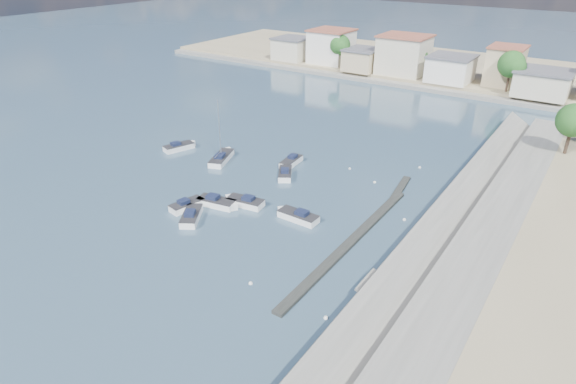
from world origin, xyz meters
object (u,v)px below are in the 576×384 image
object	(u,v)px
motorboat_g	(290,162)
motorboat_f	(285,173)
motorboat_b	(189,205)
sailboat	(222,157)
motorboat_e	(180,147)
motorboat_d	(243,202)
motorboat_h	(218,203)
motorboat_a	(192,215)
motorboat_c	(296,216)

from	to	relation	value
motorboat_g	motorboat_f	bearing A→B (deg)	-67.09
motorboat_b	sailboat	xyz separation A→B (m)	(-6.02, 12.74, 0.04)
motorboat_e	motorboat_g	distance (m)	17.37
motorboat_d	motorboat_h	distance (m)	2.90
motorboat_b	motorboat_d	world-z (taller)	same
motorboat_a	motorboat_c	world-z (taller)	same
motorboat_h	motorboat_b	bearing A→B (deg)	-138.64
motorboat_a	motorboat_e	xyz separation A→B (m)	(-15.91, 13.91, -0.00)
motorboat_c	motorboat_h	xyz separation A→B (m)	(-9.18, -2.56, -0.00)
motorboat_c	motorboat_g	size ratio (longest dim) A/B	1.09
motorboat_g	motorboat_c	bearing A→B (deg)	-53.56
sailboat	motorboat_b	bearing A→B (deg)	-64.72
motorboat_b	sailboat	bearing A→B (deg)	115.28
motorboat_a	motorboat_c	bearing A→B (deg)	33.25
motorboat_d	motorboat_g	bearing A→B (deg)	98.46
motorboat_e	motorboat_f	bearing A→B (deg)	3.36
motorboat_a	motorboat_f	xyz separation A→B (m)	(2.30, 14.98, -0.00)
motorboat_a	motorboat_g	xyz separation A→B (m)	(0.89, 18.33, 0.00)
motorboat_b	motorboat_g	xyz separation A→B (m)	(2.91, 16.78, 0.00)
motorboat_g	motorboat_b	bearing A→B (deg)	-99.85
motorboat_a	motorboat_d	bearing A→B (deg)	63.88
motorboat_e	motorboat_f	distance (m)	18.24
motorboat_e	sailboat	size ratio (longest dim) A/B	0.55
motorboat_d	motorboat_f	world-z (taller)	same
motorboat_f	motorboat_g	bearing A→B (deg)	112.91
motorboat_h	motorboat_e	bearing A→B (deg)	148.43
motorboat_a	motorboat_d	distance (m)	6.29
motorboat_e	motorboat_f	world-z (taller)	same
motorboat_b	motorboat_f	bearing A→B (deg)	72.13
motorboat_b	motorboat_e	size ratio (longest dim) A/B	0.92
motorboat_f	motorboat_g	world-z (taller)	same
motorboat_c	motorboat_e	xyz separation A→B (m)	(-25.62, 7.54, -0.00)
motorboat_h	motorboat_d	bearing A→B (deg)	39.54
motorboat_e	sailboat	world-z (taller)	sailboat
motorboat_e	sailboat	distance (m)	7.87
motorboat_g	sailboat	distance (m)	9.80
motorboat_c	motorboat_f	world-z (taller)	same
motorboat_a	motorboat_h	distance (m)	3.84
motorboat_a	motorboat_e	world-z (taller)	same
motorboat_d	motorboat_e	distance (m)	20.42
motorboat_e	motorboat_d	bearing A→B (deg)	-23.85
motorboat_c	motorboat_d	xyz separation A→B (m)	(-6.94, -0.72, -0.00)
motorboat_d	motorboat_e	world-z (taller)	same
motorboat_a	motorboat_d	size ratio (longest dim) A/B	0.94
motorboat_d	motorboat_f	xyz separation A→B (m)	(-0.47, 9.33, 0.00)
motorboat_b	motorboat_d	xyz separation A→B (m)	(4.80, 4.10, -0.00)
motorboat_b	motorboat_h	size ratio (longest dim) A/B	0.88
motorboat_b	sailboat	world-z (taller)	sailboat
motorboat_b	motorboat_f	size ratio (longest dim) A/B	1.06
motorboat_a	motorboat_c	distance (m)	11.62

